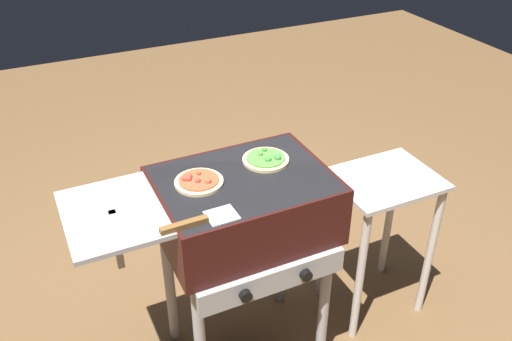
# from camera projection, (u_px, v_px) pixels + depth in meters

# --- Properties ---
(grill) EXTENTS (0.96, 0.53, 0.90)m
(grill) POSITION_uv_depth(u_px,v_px,m) (241.00, 212.00, 2.07)
(grill) COLOR #38110F
(grill) RESTS_ON ground_plane
(pizza_veggie) EXTENTS (0.18, 0.18, 0.04)m
(pizza_veggie) POSITION_uv_depth(u_px,v_px,m) (266.00, 159.00, 2.10)
(pizza_veggie) COLOR #E0C17F
(pizza_veggie) RESTS_ON grill
(pizza_pepperoni) EXTENTS (0.18, 0.18, 0.04)m
(pizza_pepperoni) POSITION_uv_depth(u_px,v_px,m) (198.00, 181.00, 1.97)
(pizza_pepperoni) COLOR beige
(pizza_pepperoni) RESTS_ON grill
(spatula) EXTENTS (0.26, 0.09, 0.02)m
(spatula) POSITION_uv_depth(u_px,v_px,m) (200.00, 221.00, 1.77)
(spatula) COLOR #B7BABF
(spatula) RESTS_ON grill
(prep_table) EXTENTS (0.44, 0.36, 0.72)m
(prep_table) POSITION_uv_depth(u_px,v_px,m) (380.00, 216.00, 2.44)
(prep_table) COLOR beige
(prep_table) RESTS_ON ground_plane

